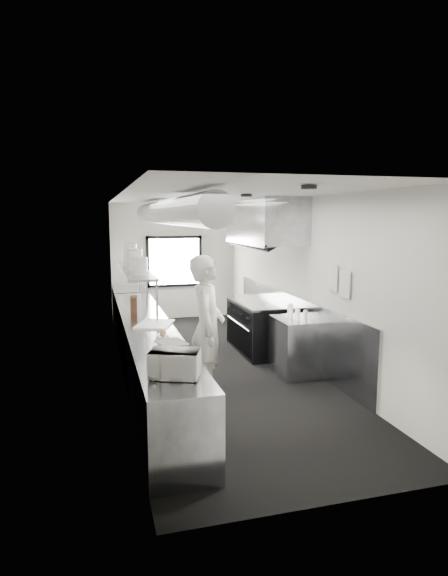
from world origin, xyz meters
TOP-DOWN VIEW (x-y plane):
  - floor at (0.00, 0.00)m, footprint 3.00×8.00m
  - ceiling at (0.00, 0.00)m, footprint 3.00×8.00m
  - wall_back at (0.00, 4.00)m, footprint 3.00×0.02m
  - wall_front at (0.00, -4.00)m, footprint 3.00×0.02m
  - wall_left at (-1.50, 0.00)m, footprint 0.02×8.00m
  - wall_right at (1.50, 0.00)m, footprint 0.02×8.00m
  - wall_cladding at (1.48, 0.30)m, footprint 0.03×5.50m
  - hvac_duct at (-0.70, 0.40)m, footprint 0.40×6.40m
  - service_window at (0.00, 3.96)m, footprint 1.36×0.05m
  - exhaust_hood at (1.10, 0.70)m, footprint 0.81×2.20m
  - prep_counter at (-1.15, -0.50)m, footprint 0.70×6.00m
  - pass_shelf at (-1.19, 1.00)m, footprint 0.45×3.00m
  - range at (1.04, 0.70)m, footprint 0.88×1.60m
  - bottle_station at (1.15, -0.70)m, footprint 0.65×0.80m
  - far_work_table at (-1.15, 3.20)m, footprint 0.70×1.20m
  - notice_sheet_a at (1.47, -1.20)m, footprint 0.02×0.28m
  - notice_sheet_b at (1.47, -1.55)m, footprint 0.02×0.28m
  - line_cook at (-0.45, -1.32)m, footprint 0.67×0.83m
  - microwave at (-1.15, -2.90)m, footprint 0.54×0.48m
  - deli_tub_a at (-1.30, -2.76)m, footprint 0.14×0.14m
  - deli_tub_b at (-1.31, -2.37)m, footprint 0.17×0.17m
  - newspaper at (-0.98, -1.61)m, footprint 0.41×0.47m
  - small_plate at (-1.05, -1.32)m, footprint 0.20×0.20m
  - pastry at (-1.05, -1.32)m, footprint 0.10×0.10m
  - cutting_board at (-1.06, -0.54)m, footprint 0.68×0.76m
  - knife_block at (-1.27, 0.51)m, footprint 0.14×0.25m
  - plate_stack_a at (-1.19, 0.14)m, footprint 0.31×0.31m
  - plate_stack_b at (-1.22, 0.80)m, footprint 0.28×0.28m
  - plate_stack_c at (-1.17, 1.11)m, footprint 0.28×0.28m
  - plate_stack_d at (-1.23, 1.67)m, footprint 0.29×0.29m
  - squeeze_bottle_a at (1.14, -1.02)m, footprint 0.07×0.07m
  - squeeze_bottle_b at (1.11, -0.81)m, footprint 0.06×0.06m
  - squeeze_bottle_c at (1.12, -0.73)m, footprint 0.07×0.07m
  - squeeze_bottle_d at (1.10, -0.56)m, footprint 0.09×0.09m
  - squeeze_bottle_e at (1.14, -0.40)m, footprint 0.06×0.06m

SIDE VIEW (x-z plane):
  - floor at x=0.00m, z-range -0.01..0.01m
  - prep_counter at x=-1.15m, z-range 0.00..0.90m
  - bottle_station at x=1.15m, z-range 0.00..0.90m
  - far_work_table at x=-1.15m, z-range 0.00..0.90m
  - range at x=1.04m, z-range 0.00..0.94m
  - wall_cladding at x=1.48m, z-range 0.00..1.10m
  - newspaper at x=-0.98m, z-range 0.90..0.91m
  - small_plate at x=-1.05m, z-range 0.90..0.92m
  - cutting_board at x=-1.06m, z-range 0.90..0.92m
  - deli_tub_a at x=-1.30m, z-range 0.90..0.99m
  - deli_tub_b at x=-1.31m, z-range 0.90..1.00m
  - pastry at x=-1.05m, z-range 0.92..1.01m
  - squeeze_bottle_e at x=1.14m, z-range 0.90..1.06m
  - squeeze_bottle_b at x=1.11m, z-range 0.90..1.07m
  - squeeze_bottle_c at x=1.12m, z-range 0.90..1.07m
  - line_cook at x=-0.45m, z-range 0.00..1.98m
  - squeeze_bottle_a at x=1.14m, z-range 0.90..1.09m
  - squeeze_bottle_d at x=1.10m, z-range 0.90..1.10m
  - knife_block at x=-1.27m, z-range 0.90..1.16m
  - microwave at x=-1.15m, z-range 0.90..1.17m
  - service_window at x=0.00m, z-range 0.77..2.02m
  - wall_back at x=0.00m, z-range 0.00..2.80m
  - wall_front at x=0.00m, z-range 0.00..2.80m
  - wall_left at x=-1.50m, z-range 0.00..2.80m
  - wall_right at x=1.50m, z-range 0.00..2.80m
  - pass_shelf at x=-1.19m, z-range 1.20..1.88m
  - notice_sheet_b at x=1.47m, z-range 1.36..1.74m
  - notice_sheet_a at x=1.47m, z-range 1.41..1.79m
  - plate_stack_a at x=-1.19m, z-range 1.57..1.85m
  - plate_stack_b at x=-1.22m, z-range 1.57..1.88m
  - plate_stack_c at x=-1.17m, z-range 1.57..1.91m
  - plate_stack_d at x=-1.23m, z-range 1.57..1.97m
  - exhaust_hood at x=1.10m, z-range 1.95..2.83m
  - hvac_duct at x=-0.70m, z-range 2.35..2.75m
  - ceiling at x=0.00m, z-range 2.79..2.80m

